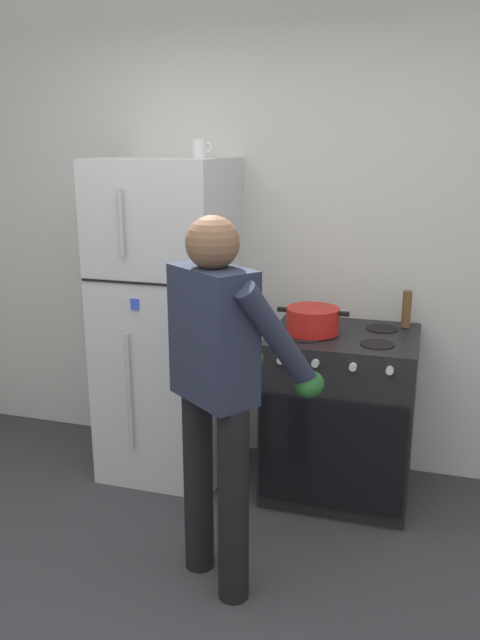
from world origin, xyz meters
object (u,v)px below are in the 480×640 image
stove_range (340,414)px  coffee_mug (200,148)px  refrigerator (169,320)px  pepper_mill (407,309)px  red_pot (313,320)px  person_cook (220,375)px

stove_range → coffee_mug: (-0.80, 0.06, 1.38)m
refrigerator → pepper_mill: (1.29, 0.20, 0.11)m
refrigerator → stove_range: bearing=-0.6°
refrigerator → stove_range: 1.08m
pepper_mill → red_pot: bearing=-151.5°
coffee_mug → pepper_mill: 1.39m
stove_range → person_cook: (-0.38, -0.90, 0.50)m
stove_range → pepper_mill: size_ratio=4.55×
refrigerator → person_cook: (0.61, -0.91, 0.06)m
refrigerator → person_cook: size_ratio=1.12×
person_cook → pepper_mill: bearing=58.6°
stove_range → red_pot: size_ratio=2.42×
person_cook → coffee_mug: coffee_mug is taller
stove_range → pepper_mill: 0.67m
coffee_mug → stove_range: bearing=-4.3°
red_pot → pepper_mill: size_ratio=1.88×
person_cook → coffee_mug: size_ratio=14.28×
coffee_mug → pepper_mill: bearing=7.7°
refrigerator → red_pot: 0.83m
person_cook → red_pot: bearing=75.8°
red_pot → coffee_mug: bearing=171.2°
red_pot → stove_range: bearing=13.9°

